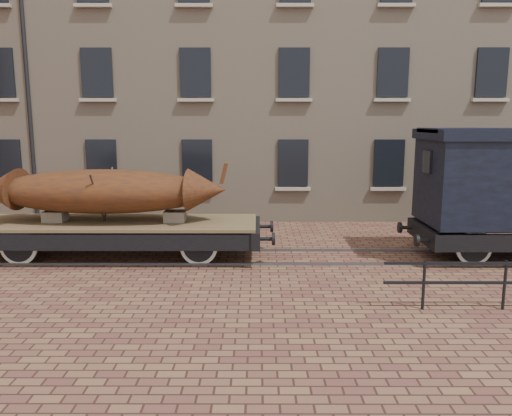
{
  "coord_description": "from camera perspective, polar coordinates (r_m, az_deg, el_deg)",
  "views": [
    {
      "loc": [
        -0.3,
        -13.27,
        3.7
      ],
      "look_at": [
        -0.34,
        0.5,
        1.3
      ],
      "focal_mm": 35.0,
      "sensor_mm": 36.0,
      "label": 1
    }
  ],
  "objects": [
    {
      "name": "iron_boat",
      "position": [
        14.03,
        -17.09,
        1.86
      ],
      "size": [
        6.76,
        1.97,
        1.61
      ],
      "color": "#622C0F",
      "rests_on": "flatcar_wagon"
    },
    {
      "name": "flatcar_wagon",
      "position": [
        14.12,
        -15.74,
        -2.29
      ],
      "size": [
        8.64,
        2.34,
        1.3
      ],
      "color": "brown",
      "rests_on": "ground"
    },
    {
      "name": "rail_track",
      "position": [
        13.77,
        1.4,
        -5.57
      ],
      "size": [
        30.0,
        1.52,
        0.06
      ],
      "color": "#59595E",
      "rests_on": "ground"
    },
    {
      "name": "ground",
      "position": [
        13.78,
        1.4,
        -5.69
      ],
      "size": [
        90.0,
        90.0,
        0.0
      ],
      "primitive_type": "plane",
      "color": "brown"
    },
    {
      "name": "warehouse_cream",
      "position": [
        23.72,
        8.57,
        17.78
      ],
      "size": [
        40.0,
        10.19,
        14.0
      ],
      "color": "tan",
      "rests_on": "ground"
    }
  ]
}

